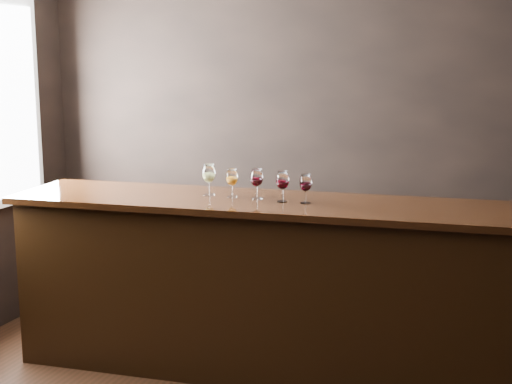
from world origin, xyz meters
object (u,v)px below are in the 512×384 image
(glass_white, at_px, (209,174))
(glass_amber, at_px, (232,178))
(glass_red_a, at_px, (257,178))
(glass_red_b, at_px, (283,181))
(glass_red_c, at_px, (306,184))
(bar_counter, at_px, (260,289))
(back_bar_shelf, at_px, (280,275))

(glass_white, relative_size, glass_amber, 1.12)
(glass_red_a, distance_m, glass_red_b, 0.19)
(glass_red_b, bearing_deg, glass_white, 175.19)
(glass_amber, relative_size, glass_red_a, 0.95)
(glass_white, bearing_deg, glass_red_c, -3.05)
(glass_red_a, xyz_separation_m, glass_red_b, (0.19, -0.04, 0.00))
(glass_red_b, relative_size, glass_red_c, 1.07)
(glass_amber, height_order, glass_red_b, glass_red_b)
(glass_amber, bearing_deg, glass_red_a, -0.66)
(bar_counter, xyz_separation_m, glass_white, (-0.38, 0.04, 0.75))
(glass_white, height_order, glass_amber, glass_white)
(bar_counter, xyz_separation_m, glass_red_c, (0.31, 0.00, 0.73))
(back_bar_shelf, relative_size, glass_amber, 12.51)
(glass_red_b, bearing_deg, glass_amber, 173.92)
(back_bar_shelf, height_order, glass_red_a, glass_red_a)
(back_bar_shelf, distance_m, glass_white, 1.17)
(bar_counter, xyz_separation_m, glass_amber, (-0.21, 0.03, 0.74))
(bar_counter, relative_size, glass_amber, 17.01)
(glass_amber, xyz_separation_m, glass_red_a, (0.18, -0.00, 0.01))
(glass_white, xyz_separation_m, glass_red_b, (0.54, -0.05, -0.01))
(glass_amber, height_order, glass_red_a, glass_red_a)
(glass_red_b, xyz_separation_m, glass_red_c, (0.15, 0.01, -0.01))
(glass_red_c, bearing_deg, back_bar_shelf, 118.76)
(bar_counter, height_order, back_bar_shelf, bar_counter)
(bar_counter, distance_m, glass_white, 0.84)
(back_bar_shelf, distance_m, glass_red_b, 1.19)
(glass_red_a, relative_size, glass_red_b, 1.00)
(bar_counter, relative_size, back_bar_shelf, 1.36)
(glass_white, relative_size, glass_red_b, 1.06)
(back_bar_shelf, xyz_separation_m, glass_red_b, (0.26, -0.76, 0.88))
(glass_white, relative_size, glass_red_a, 1.06)
(glass_red_b, bearing_deg, glass_red_c, 3.20)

